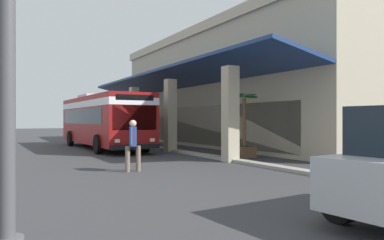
{
  "coord_description": "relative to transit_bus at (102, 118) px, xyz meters",
  "views": [
    {
      "loc": [
        21.22,
        -6.38,
        1.75
      ],
      "look_at": [
        1.38,
        4.34,
        1.73
      ],
      "focal_mm": 35.49,
      "sensor_mm": 36.0,
      "label": 1
    }
  ],
  "objects": [
    {
      "name": "curb_strip",
      "position": [
        1.04,
        2.89,
        -1.79
      ],
      "size": [
        28.11,
        0.5,
        0.12
      ],
      "primitive_type": "cube",
      "color": "#9E998E",
      "rests_on": "ground"
    },
    {
      "name": "transit_bus",
      "position": [
        0.0,
        0.0,
        0.0
      ],
      "size": [
        11.25,
        2.96,
        3.34
      ],
      "color": "maroon",
      "rests_on": "ground"
    },
    {
      "name": "ground",
      "position": [
        1.69,
        8.21,
        -1.85
      ],
      "size": [
        120.0,
        120.0,
        0.0
      ],
      "primitive_type": "plane",
      "color": "#38383A"
    },
    {
      "name": "pedestrian",
      "position": [
        10.76,
        -1.86,
        -0.87
      ],
      "size": [
        0.61,
        0.55,
        1.74
      ],
      "color": "#726651",
      "rests_on": "ground"
    },
    {
      "name": "potted_palm",
      "position": [
        8.58,
        4.33,
        -1.11
      ],
      "size": [
        1.55,
        1.86,
        3.02
      ],
      "color": "brown",
      "rests_on": "ground"
    },
    {
      "name": "plaza_building",
      "position": [
        1.04,
        12.52,
        2.06
      ],
      "size": [
        23.73,
        17.25,
        7.82
      ],
      "color": "#B2A88E",
      "rests_on": "ground"
    }
  ]
}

